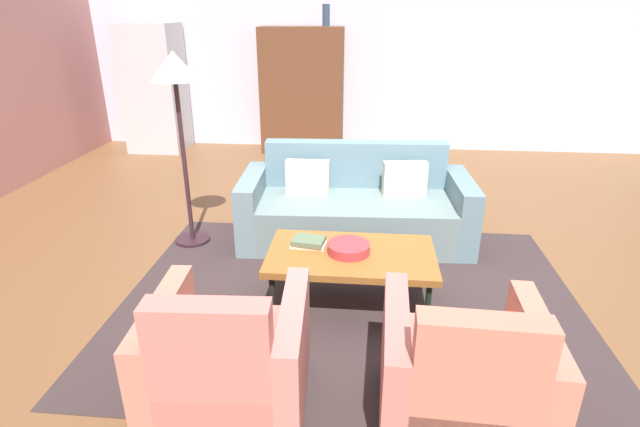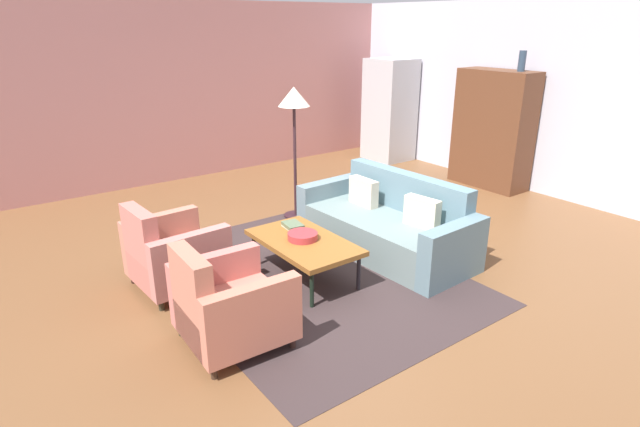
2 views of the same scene
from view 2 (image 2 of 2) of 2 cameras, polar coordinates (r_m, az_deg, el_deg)
ground_plane at (r=5.61m, az=3.36°, el=-5.80°), size 10.25×10.25×0.00m
wall_back at (r=8.27m, az=25.92°, el=10.97°), size 8.54×0.12×2.80m
wall_left at (r=8.81m, az=-14.86°, el=12.78°), size 0.12×8.00×2.80m
area_rug at (r=5.40m, az=-1.32°, el=-6.86°), size 3.40×2.60×0.01m
couch at (r=5.94m, az=7.64°, el=-1.36°), size 2.14×1.00×0.86m
coffee_table at (r=5.21m, az=-1.80°, el=-3.29°), size 1.20×0.70×0.42m
armchair_left at (r=5.23m, az=-16.20°, el=-4.49°), size 0.84×0.84×0.88m
armchair_right at (r=4.24m, az=-10.33°, el=-10.14°), size 0.83×0.83×0.88m
fruit_bowl at (r=5.19m, az=-1.93°, el=-2.51°), size 0.30×0.30×0.07m
book_stack at (r=5.46m, az=-3.02°, el=-1.37°), size 0.27×0.20×0.06m
cabinet at (r=8.56m, az=18.58°, el=8.79°), size 1.20×0.51×1.80m
vase_tall at (r=8.23m, az=21.43°, el=15.42°), size 0.10×0.10×0.29m
refrigerator at (r=9.90m, az=7.69°, el=11.27°), size 0.80×0.73×1.85m
floor_lamp at (r=6.62m, az=-2.88°, el=11.45°), size 0.40×0.40×1.72m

